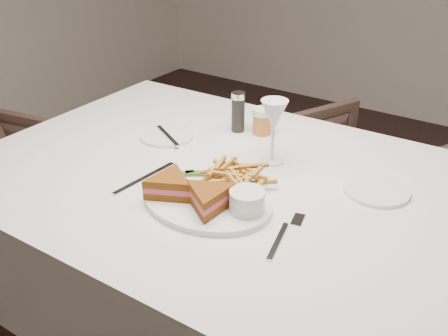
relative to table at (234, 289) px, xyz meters
name	(u,v)px	position (x,y,z in m)	size (l,w,h in m)	color
table	(234,289)	(0.00, 0.00, 0.00)	(1.41, 0.94, 0.75)	silver
chair_far	(348,183)	(0.00, 0.89, -0.06)	(0.60, 0.57, 0.62)	#4D362F
table_setting	(230,172)	(0.01, -0.04, 0.41)	(0.79, 0.64, 0.18)	white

